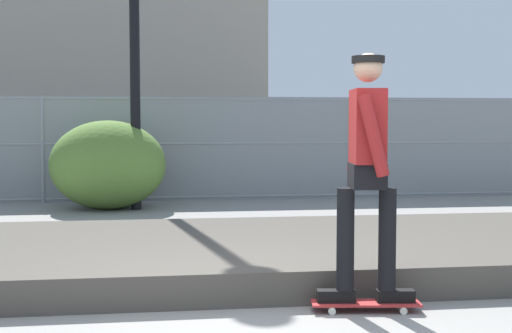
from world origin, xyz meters
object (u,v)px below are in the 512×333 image
Objects in this scene: skateboard at (366,304)px; skater at (367,161)px; shrub_center at (108,165)px; parked_car_mid at (249,148)px.

skater is (-0.00, 0.00, 1.06)m from skateboard.
shrub_center is (-2.31, 6.41, -0.40)m from skater.
skater reaches higher than skateboard.
shrub_center is at bearing 109.85° from skater.
parked_car_mid reaches higher than shrub_center.
shrub_center reaches higher than skateboard.
skateboard is 0.18× the size of parked_car_mid.
skater is at bearing -92.60° from parked_car_mid.
parked_car_mid is (0.46, 10.22, 0.78)m from skateboard.
skateboard is 1.06m from skater.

